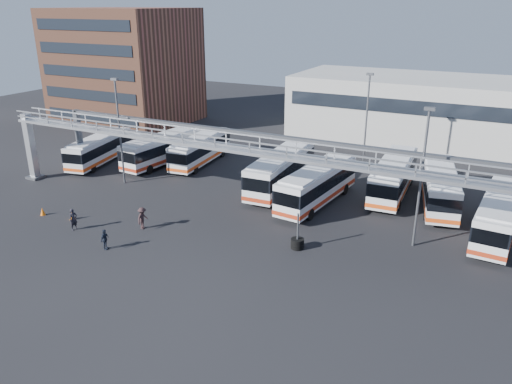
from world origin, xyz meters
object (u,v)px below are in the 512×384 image
at_px(light_pole_mid, 422,171).
at_px(bus_7, 440,186).
at_px(cone_left, 72,215).
at_px(pedestrian_d, 105,239).
at_px(tire_stack, 297,243).
at_px(light_pole_back, 367,118).
at_px(bus_0, 99,148).
at_px(bus_6, 394,175).
at_px(light_pole_left, 119,126).
at_px(bus_5, 317,184).
at_px(pedestrian_c, 143,218).
at_px(bus_4, 281,169).
at_px(bus_2, 200,149).
at_px(bus_8, 499,215).
at_px(cone_right, 43,211).
at_px(bus_1, 163,148).
at_px(pedestrian_a, 73,219).

height_order(light_pole_mid, bus_7, light_pole_mid).
bearing_deg(cone_left, pedestrian_d, -24.44).
bearing_deg(tire_stack, light_pole_back, 91.83).
height_order(bus_0, bus_6, bus_6).
height_order(light_pole_left, bus_5, light_pole_left).
xyz_separation_m(light_pole_left, cone_left, (2.15, -8.86, -5.36)).
bearing_deg(bus_7, light_pole_left, -176.22).
relative_size(bus_7, pedestrian_c, 6.31).
height_order(light_pole_left, bus_0, light_pole_left).
bearing_deg(light_pole_mid, tire_stack, -149.95).
bearing_deg(light_pole_left, light_pole_mid, -2.05).
bearing_deg(bus_4, bus_5, -26.67).
bearing_deg(light_pole_back, pedestrian_d, -114.47).
distance_m(bus_4, bus_6, 10.36).
bearing_deg(light_pole_left, bus_6, 19.77).
xyz_separation_m(bus_0, bus_6, (30.94, 4.89, 0.20)).
bearing_deg(light_pole_back, bus_2, -162.30).
bearing_deg(bus_4, bus_8, -8.86).
height_order(light_pole_left, bus_2, light_pole_left).
relative_size(bus_5, bus_6, 0.99).
relative_size(light_pole_left, bus_4, 0.87).
distance_m(light_pole_back, bus_5, 11.26).
relative_size(pedestrian_d, cone_right, 2.35).
relative_size(light_pole_left, bus_2, 0.97).
distance_m(bus_0, cone_right, 14.53).
xyz_separation_m(light_pole_mid, bus_7, (0.42, 8.83, -3.88)).
bearing_deg(cone_right, cone_left, 9.68).
xyz_separation_m(bus_2, cone_left, (-1.17, -17.53, -1.36)).
bearing_deg(cone_left, cone_right, -170.32).
bearing_deg(bus_0, bus_8, -12.22).
relative_size(bus_1, bus_7, 0.97).
distance_m(bus_4, bus_8, 18.97).
bearing_deg(pedestrian_a, bus_4, -20.02).
bearing_deg(bus_0, bus_4, -7.17).
height_order(bus_8, pedestrian_a, bus_8).
height_order(light_pole_left, pedestrian_c, light_pole_left).
bearing_deg(bus_4, bus_2, 161.26).
xyz_separation_m(pedestrian_c, tire_stack, (12.12, 2.37, -0.43)).
xyz_separation_m(bus_2, pedestrian_c, (5.17, -16.32, -0.84)).
bearing_deg(bus_4, pedestrian_a, -126.62).
height_order(bus_1, cone_right, bus_1).
xyz_separation_m(pedestrian_d, cone_right, (-9.04, 2.32, -0.44)).
bearing_deg(bus_6, bus_5, -138.94).
height_order(light_pole_back, bus_2, light_pole_back).
xyz_separation_m(bus_6, pedestrian_a, (-20.44, -18.97, -1.02)).
bearing_deg(pedestrian_a, light_pole_mid, -55.03).
relative_size(bus_6, tire_stack, 4.15).
relative_size(bus_4, pedestrian_c, 6.56).
distance_m(bus_2, bus_8, 30.43).
height_order(light_pole_left, bus_6, light_pole_left).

